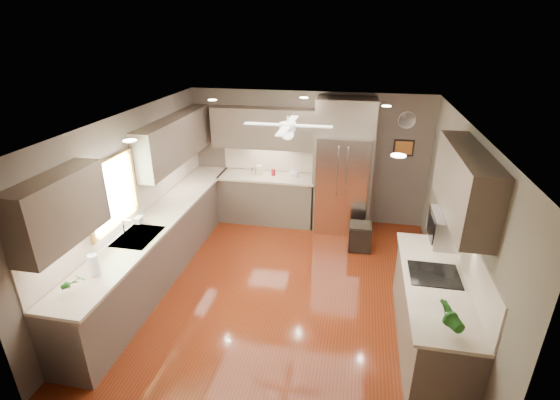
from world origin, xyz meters
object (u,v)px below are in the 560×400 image
(potted_plant_left, at_px, (74,282))
(microwave, at_px, (450,229))
(canister_b, at_px, (253,171))
(potted_plant_right, at_px, (451,316))
(refrigerator, at_px, (343,169))
(canister_c, at_px, (259,170))
(stool, at_px, (360,237))
(paper_towel, at_px, (94,265))
(bowl, at_px, (294,176))
(canister_d, at_px, (273,172))
(soap_bottle, at_px, (140,219))

(potted_plant_left, distance_m, microwave, 4.18)
(canister_b, height_order, potted_plant_right, potted_plant_right)
(canister_b, height_order, refrigerator, refrigerator)
(canister_c, xyz_separation_m, stool, (1.97, -0.82, -0.79))
(potted_plant_left, height_order, paper_towel, paper_towel)
(bowl, distance_m, paper_towel, 4.06)
(bowl, bearing_deg, stool, -32.82)
(refrigerator, bearing_deg, bowl, 175.68)
(canister_d, distance_m, refrigerator, 1.33)
(refrigerator, distance_m, stool, 1.28)
(soap_bottle, distance_m, microwave, 4.13)
(canister_d, bearing_deg, potted_plant_right, -57.12)
(canister_b, height_order, canister_d, canister_b)
(canister_c, xyz_separation_m, potted_plant_right, (2.78, -3.87, 0.09))
(bowl, distance_m, stool, 1.71)
(canister_b, distance_m, canister_d, 0.39)
(canister_d, bearing_deg, potted_plant_left, -108.23)
(refrigerator, bearing_deg, microwave, -63.91)
(microwave, bearing_deg, potted_plant_right, -96.65)
(bowl, bearing_deg, potted_plant_left, -113.27)
(canister_c, height_order, microwave, microwave)
(canister_c, relative_size, potted_plant_left, 0.72)
(canister_b, distance_m, canister_c, 0.12)
(potted_plant_right, height_order, paper_towel, potted_plant_right)
(canister_d, bearing_deg, refrigerator, -3.20)
(paper_towel, bearing_deg, stool, 43.27)
(canister_b, height_order, stool, canister_b)
(canister_b, xyz_separation_m, potted_plant_left, (-0.94, -4.00, 0.06))
(refrigerator, xyz_separation_m, paper_towel, (-2.63, -3.61, -0.11))
(soap_bottle, relative_size, microwave, 0.35)
(canister_b, relative_size, canister_d, 1.23)
(canister_c, height_order, soap_bottle, soap_bottle)
(canister_d, xyz_separation_m, refrigerator, (1.31, -0.07, 0.19))
(potted_plant_left, xyz_separation_m, potted_plant_right, (3.84, 0.14, 0.05))
(refrigerator, bearing_deg, potted_plant_right, -72.57)
(stool, xyz_separation_m, paper_towel, (-3.02, -2.84, 0.84))
(canister_c, height_order, potted_plant_right, potted_plant_right)
(bowl, relative_size, paper_towel, 0.72)
(paper_towel, bearing_deg, soap_bottle, 96.07)
(soap_bottle, height_order, potted_plant_right, potted_plant_right)
(microwave, bearing_deg, paper_towel, -167.12)
(potted_plant_right, relative_size, microwave, 0.65)
(bowl, height_order, stool, bowl)
(canister_d, distance_m, microwave, 3.87)
(canister_c, distance_m, refrigerator, 1.59)
(canister_d, xyz_separation_m, paper_towel, (-1.31, -3.69, 0.08))
(canister_b, bearing_deg, stool, -21.39)
(canister_b, bearing_deg, canister_c, 1.43)
(canister_c, height_order, refrigerator, refrigerator)
(potted_plant_right, bearing_deg, canister_d, 122.88)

